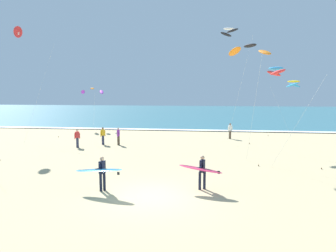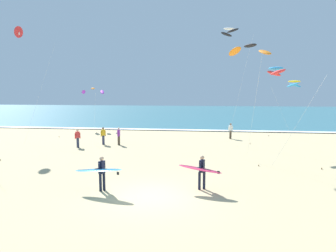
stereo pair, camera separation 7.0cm
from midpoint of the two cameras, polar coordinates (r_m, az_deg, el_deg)
The scene contains 15 objects.
ground_plane at distance 14.14m, azimuth -3.20°, elevation -13.28°, with size 160.00×160.00×0.00m, color tan.
ocean_water at distance 66.16m, azimuth 5.23°, elevation 2.54°, with size 160.00×60.00×0.08m, color #336B7A.
shoreline_foam at distance 36.63m, azimuth 3.46°, elevation -0.74°, with size 160.00×1.24×0.01m, color white.
surfer_lead at distance 14.73m, azimuth -12.76°, elevation -8.34°, with size 2.52×1.09×1.71m.
surfer_trailing at distance 14.68m, azimuth 6.47°, elevation -8.29°, with size 2.22×1.14×1.71m.
kite_arc_cobalt_near at distance 19.71m, azimuth 20.09°, elevation 9.78°, with size 3.48×2.05×6.31m.
kite_delta_scarlet_mid at distance 30.03m, azimuth -26.67°, elevation 15.64°, with size 1.22×5.12×10.42m.
kite_arc_ivory_far at distance 27.65m, azimuth 11.78°, elevation 17.29°, with size 2.95×2.42×10.31m.
kite_arc_charcoal_high at distance 21.41m, azimuth 15.54°, elevation 13.87°, with size 3.12×2.78×7.97m.
kite_arc_amber_low at distance 39.01m, azimuth -14.13°, elevation 6.54°, with size 3.33×4.98×5.24m.
kite_arc_golden_close at distance 33.27m, azimuth 23.06°, elevation 7.43°, with size 3.21×2.87×5.91m.
bystander_purple_top at distance 27.07m, azimuth -9.34°, elevation -1.91°, with size 0.22×0.50×1.59m.
bystander_yellow_top at distance 27.52m, azimuth -12.22°, elevation -1.83°, with size 0.35×0.40×1.59m.
bystander_white_top at distance 30.81m, azimuth 11.95°, elevation -0.92°, with size 0.47×0.28×1.59m.
bystander_red_top at distance 26.69m, azimuth -16.84°, elevation -2.24°, with size 0.37×0.39×1.59m.
Camera 2 is at (2.50, -13.05, 4.83)m, focal length 31.82 mm.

